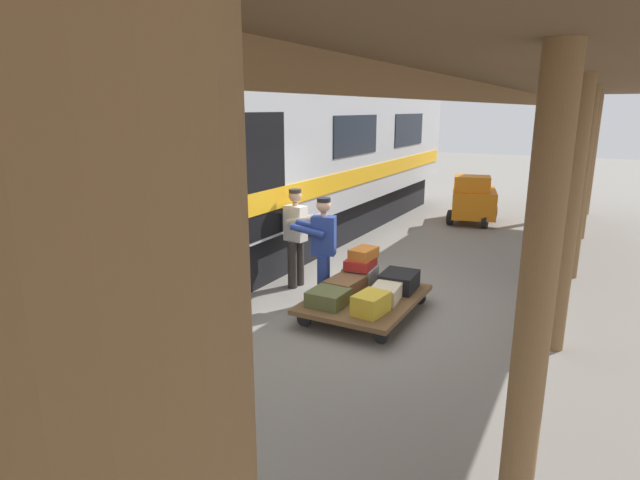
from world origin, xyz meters
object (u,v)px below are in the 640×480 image
Objects in this scene: porter_by_door at (297,235)px; suitcase_gray_aluminum at (360,275)px; suitcase_orange_carryall at (364,253)px; suitcase_brown_leather at (345,286)px; baggage_tug at (473,200)px; suitcase_cream_canvas at (386,293)px; porter_in_overalls at (322,248)px; luggage_cart at (365,299)px; suitcase_black_hardshell at (399,281)px; suitcase_red_plastic at (361,263)px; suitcase_yellow_case at (371,304)px; train_car at (194,165)px; suitcase_olive_duffel at (328,298)px.

suitcase_gray_aluminum is at bearing 177.53° from porter_by_door.
suitcase_orange_carryall is at bearing 178.19° from porter_by_door.
suitcase_orange_carryall is 0.28× the size of porter_by_door.
baggage_tug reaches higher than suitcase_brown_leather.
porter_by_door reaches higher than suitcase_cream_canvas.
porter_by_door reaches higher than suitcase_orange_carryall.
porter_in_overalls is at bearing -3.77° from suitcase_cream_canvas.
suitcase_orange_carryall is at bearing -164.66° from suitcase_gray_aluminum.
suitcase_brown_leather is at bearing -0.00° from luggage_cart.
suitcase_cream_canvas is at bearing 137.24° from suitcase_orange_carryall.
baggage_tug is (0.38, -6.75, 0.21)m from suitcase_black_hardshell.
suitcase_gray_aluminum is 0.89× the size of suitcase_red_plastic.
suitcase_gray_aluminum reaches higher than suitcase_cream_canvas.
luggage_cart is 4.01× the size of suitcase_yellow_case.
suitcase_red_plastic reaches higher than suitcase_yellow_case.
baggage_tug is (-0.27, -6.76, 0.01)m from suitcase_red_plastic.
porter_in_overalls is (0.43, 0.48, 0.51)m from suitcase_gray_aluminum.
suitcase_brown_leather is (-3.00, 0.14, -1.66)m from train_car.
suitcase_orange_carryall is (0.61, -1.12, 0.35)m from suitcase_yellow_case.
luggage_cart is at bearing 90.38° from baggage_tug.
porter_by_door reaches higher than suitcase_olive_duffel.
porter_in_overalls reaches higher than suitcase_red_plastic.
suitcase_yellow_case is at bearing 90.00° from suitcase_black_hardshell.
train_car is at bearing -1.62° from porter_in_overalls.
suitcase_gray_aluminum is (-3.00, -0.41, -1.65)m from train_car.
suitcase_red_plastic is 0.17m from suitcase_orange_carryall.
suitcase_gray_aluminum is at bearing -132.08° from porter_in_overalls.
train_car is 3.36m from suitcase_red_plastic.
luggage_cart is 0.66m from suitcase_gray_aluminum.
porter_in_overalls is 0.89× the size of baggage_tug.
suitcase_black_hardshell is at bearing -120.75° from suitcase_olive_duffel.
train_car is 8.00m from baggage_tug.
suitcase_brown_leather reaches higher than suitcase_cream_canvas.
luggage_cart is 4.18× the size of suitcase_gray_aluminum.
suitcase_olive_duffel is (0.66, 0.55, -0.00)m from suitcase_cream_canvas.
suitcase_brown_leather reaches higher than luggage_cart.
baggage_tug is at bearing -87.05° from suitcase_cream_canvas.
porter_in_overalls is at bearing -9.40° from suitcase_brown_leather.
suitcase_black_hardshell is at bearing 180.00° from suitcase_gray_aluminum.
luggage_cart is at bearing 180.00° from suitcase_brown_leather.
suitcase_red_plastic is (-0.01, -0.54, 0.22)m from suitcase_brown_leather.
suitcase_cream_canvas is 1.21m from porter_in_overalls.
porter_by_door is (1.22, -0.05, 0.51)m from suitcase_gray_aluminum.
suitcase_red_plastic is 6.77m from baggage_tug.
suitcase_orange_carryall is at bearing -42.76° from suitcase_cream_canvas.
luggage_cart is 3.73× the size of suitcase_cream_canvas.
suitcase_red_plastic is at bearing 123.50° from suitcase_gray_aluminum.
suitcase_orange_carryall is (-0.05, -1.12, 0.39)m from suitcase_olive_duffel.
train_car is 4.06m from suitcase_yellow_case.
baggage_tug reaches higher than suitcase_black_hardshell.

